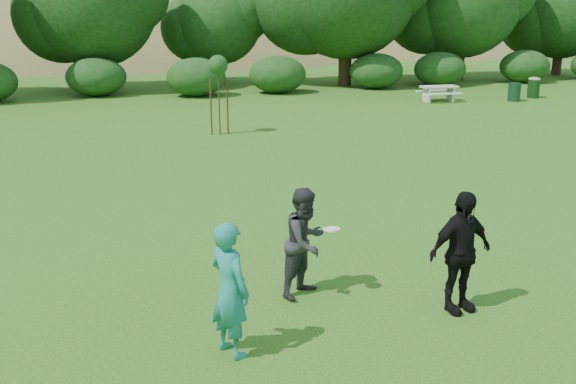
% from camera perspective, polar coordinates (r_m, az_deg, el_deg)
% --- Properties ---
extents(ground, '(120.00, 120.00, 0.00)m').
position_cam_1_polar(ground, '(9.87, 4.48, -10.88)').
color(ground, '#19470C').
rests_on(ground, ground).
extents(player_teal, '(0.71, 0.81, 1.86)m').
position_cam_1_polar(player_teal, '(8.49, -5.20, -8.62)').
color(player_teal, '#1B7C71').
rests_on(player_teal, ground).
extents(player_grey, '(1.09, 1.06, 1.78)m').
position_cam_1_polar(player_grey, '(10.19, 1.58, -4.47)').
color(player_grey, '#292A2C').
rests_on(player_grey, ground).
extents(player_black, '(1.18, 0.68, 1.89)m').
position_cam_1_polar(player_black, '(9.97, 15.08, -5.18)').
color(player_black, black).
rests_on(player_black, ground).
extents(trash_can_near, '(0.60, 0.60, 0.90)m').
position_cam_1_polar(trash_can_near, '(33.81, 19.47, 8.38)').
color(trash_can_near, '#13361E').
rests_on(trash_can_near, ground).
extents(frisbee, '(0.27, 0.27, 0.04)m').
position_cam_1_polar(frisbee, '(10.04, 3.88, -3.31)').
color(frisbee, white).
rests_on(frisbee, ground).
extents(sapling, '(0.70, 0.70, 2.85)m').
position_cam_1_polar(sapling, '(23.28, -6.23, 10.97)').
color(sapling, '#3C2917').
rests_on(sapling, ground).
extents(picnic_table, '(1.80, 1.48, 0.76)m').
position_cam_1_polar(picnic_table, '(32.67, 13.27, 8.75)').
color(picnic_table, '#B3B3A6').
rests_on(picnic_table, ground).
extents(trash_can_lidded, '(0.60, 0.60, 1.05)m').
position_cam_1_polar(trash_can_lidded, '(35.40, 21.00, 8.69)').
color(trash_can_lidded, '#133312').
rests_on(trash_can_lidded, ground).
extents(hillside, '(150.00, 72.00, 52.00)m').
position_cam_1_polar(hillside, '(78.52, -12.58, 3.64)').
color(hillside, olive).
rests_on(hillside, ground).
extents(tree_row, '(53.92, 10.38, 9.62)m').
position_cam_1_polar(tree_row, '(37.49, -5.38, 16.67)').
color(tree_row, '#3A2616').
rests_on(tree_row, ground).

